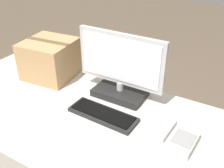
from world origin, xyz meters
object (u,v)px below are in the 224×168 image
Objects in this scene: keyboard at (103,114)px; cardboard_box at (50,59)px; monitor at (120,71)px; desk_phone at (176,138)px.

keyboard is 1.15× the size of cardboard_box.
monitor reaches higher than keyboard.
keyboard is 0.43m from desk_phone.
monitor is at bearing 96.78° from keyboard.
desk_phone is at bearing -27.78° from monitor.
cardboard_box is at bearing -178.34° from monitor.
keyboard is at bearing -175.78° from desk_phone.
keyboard is at bearing -85.22° from monitor.
desk_phone is 1.03m from cardboard_box.
desk_phone is at bearing -12.33° from cardboard_box.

